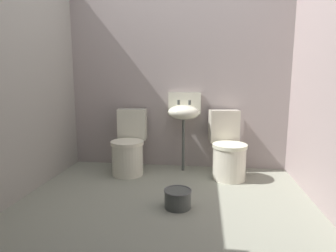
{
  "coord_description": "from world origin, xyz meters",
  "views": [
    {
      "loc": [
        0.36,
        -2.46,
        1.17
      ],
      "look_at": [
        0.0,
        0.31,
        0.7
      ],
      "focal_mm": 30.36,
      "sensor_mm": 36.0,
      "label": 1
    }
  ],
  "objects_px": {
    "toilet_left": "(129,147)",
    "toilet_right": "(228,150)",
    "sink": "(184,112)",
    "bucket": "(178,198)"
  },
  "relations": [
    {
      "from": "toilet_left",
      "to": "bucket",
      "type": "xyz_separation_m",
      "value": [
        0.7,
        -0.91,
        -0.23
      ]
    },
    {
      "from": "toilet_left",
      "to": "sink",
      "type": "relative_size",
      "value": 0.79
    },
    {
      "from": "toilet_left",
      "to": "sink",
      "type": "distance_m",
      "value": 0.82
    },
    {
      "from": "sink",
      "to": "toilet_right",
      "type": "bearing_deg",
      "value": -19.11
    },
    {
      "from": "sink",
      "to": "bucket",
      "type": "xyz_separation_m",
      "value": [
        0.03,
        -1.1,
        -0.66
      ]
    },
    {
      "from": "toilet_left",
      "to": "toilet_right",
      "type": "height_order",
      "value": "same"
    },
    {
      "from": "toilet_right",
      "to": "bucket",
      "type": "relative_size",
      "value": 3.02
    },
    {
      "from": "bucket",
      "to": "sink",
      "type": "bearing_deg",
      "value": 91.69
    },
    {
      "from": "toilet_left",
      "to": "toilet_right",
      "type": "distance_m",
      "value": 1.21
    },
    {
      "from": "bucket",
      "to": "toilet_right",
      "type": "bearing_deg",
      "value": 60.82
    }
  ]
}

